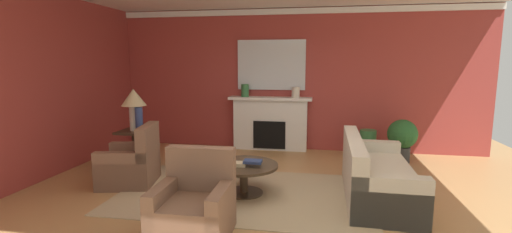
% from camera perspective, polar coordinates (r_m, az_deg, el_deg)
% --- Properties ---
extents(ground_plane, '(9.83, 9.83, 0.00)m').
position_cam_1_polar(ground_plane, '(5.30, 2.64, -12.55)').
color(ground_plane, tan).
extents(wall_fireplace, '(8.16, 0.12, 3.05)m').
position_cam_1_polar(wall_fireplace, '(7.92, 5.59, 5.81)').
color(wall_fireplace, '#9E3833').
rests_on(wall_fireplace, ground_plane).
extents(wall_window, '(0.12, 6.44, 3.05)m').
position_cam_1_polar(wall_window, '(6.88, -30.56, 4.21)').
color(wall_window, '#9E3833').
rests_on(wall_window, ground_plane).
extents(crown_moulding, '(8.16, 0.08, 0.12)m').
position_cam_1_polar(crown_moulding, '(7.90, 5.70, 16.32)').
color(crown_moulding, white).
extents(area_rug, '(3.63, 2.23, 0.01)m').
position_cam_1_polar(area_rug, '(5.39, -1.94, -12.13)').
color(area_rug, tan).
rests_on(area_rug, ground_plane).
extents(fireplace, '(1.80, 0.35, 1.17)m').
position_cam_1_polar(fireplace, '(7.86, 2.26, -1.33)').
color(fireplace, white).
rests_on(fireplace, ground_plane).
extents(mantel_mirror, '(1.48, 0.04, 1.08)m').
position_cam_1_polar(mantel_mirror, '(7.86, 2.44, 8.20)').
color(mantel_mirror, silver).
extents(sofa, '(0.93, 2.11, 0.85)m').
position_cam_1_polar(sofa, '(5.44, 18.41, -9.13)').
color(sofa, beige).
rests_on(sofa, ground_plane).
extents(armchair_near_window, '(0.94, 0.94, 0.95)m').
position_cam_1_polar(armchair_near_window, '(6.04, -19.21, -7.31)').
color(armchair_near_window, brown).
rests_on(armchair_near_window, ground_plane).
extents(armchair_facing_fireplace, '(0.81, 0.81, 0.95)m').
position_cam_1_polar(armchair_facing_fireplace, '(4.13, -9.85, -14.41)').
color(armchair_facing_fireplace, brown).
rests_on(armchair_facing_fireplace, ground_plane).
extents(coffee_table, '(1.00, 1.00, 0.45)m').
position_cam_1_polar(coffee_table, '(5.28, -1.96, -8.78)').
color(coffee_table, '#3D2D1E').
rests_on(coffee_table, ground_plane).
extents(side_table, '(0.56, 0.56, 0.70)m').
position_cam_1_polar(side_table, '(6.85, -18.55, -4.58)').
color(side_table, '#3D2D1E').
rests_on(side_table, ground_plane).
extents(table_lamp, '(0.44, 0.44, 0.75)m').
position_cam_1_polar(table_lamp, '(6.72, -18.89, 2.28)').
color(table_lamp, beige).
rests_on(table_lamp, side_table).
extents(vase_on_side_table, '(0.13, 0.13, 0.44)m').
position_cam_1_polar(vase_on_side_table, '(6.58, -18.12, -0.49)').
color(vase_on_side_table, navy).
rests_on(vase_on_side_table, side_table).
extents(vase_mantel_right, '(0.17, 0.17, 0.22)m').
position_cam_1_polar(vase_mantel_right, '(7.66, 6.33, 3.83)').
color(vase_mantel_right, beige).
rests_on(vase_mantel_right, fireplace).
extents(vase_tall_corner, '(0.33, 0.33, 0.56)m').
position_cam_1_polar(vase_tall_corner, '(7.61, 17.34, -4.15)').
color(vase_tall_corner, '#33703D').
rests_on(vase_tall_corner, ground_plane).
extents(vase_mantel_left, '(0.17, 0.17, 0.27)m').
position_cam_1_polar(vase_mantel_left, '(7.81, -1.76, 4.16)').
color(vase_mantel_left, '#33703D').
rests_on(vase_mantel_left, fireplace).
extents(book_red_cover, '(0.20, 0.18, 0.05)m').
position_cam_1_polar(book_red_cover, '(5.16, -2.67, -7.59)').
color(book_red_cover, tan).
rests_on(book_red_cover, coffee_table).
extents(book_art_folio, '(0.26, 0.18, 0.04)m').
position_cam_1_polar(book_art_folio, '(5.11, -0.52, -7.19)').
color(book_art_folio, navy).
rests_on(book_art_folio, coffee_table).
extents(potted_plant, '(0.56, 0.56, 0.83)m').
position_cam_1_polar(potted_plant, '(7.43, 22.26, -3.05)').
color(potted_plant, '#333333').
rests_on(potted_plant, ground_plane).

